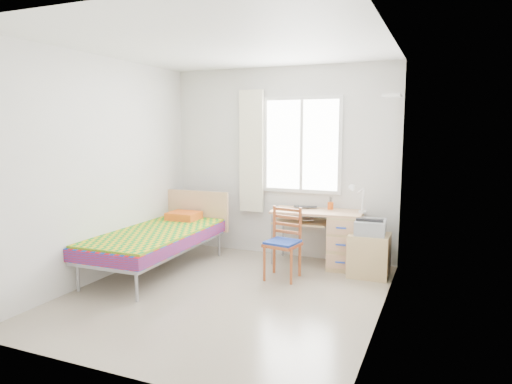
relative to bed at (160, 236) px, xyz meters
The scene contains 17 objects.
floor 1.31m from the bed, 21.87° to the right, with size 3.50×3.50×0.00m, color #BCAD93.
ceiling 2.49m from the bed, 21.87° to the right, with size 3.50×3.50×0.00m, color white.
wall_back 1.93m from the bed, 48.43° to the left, with size 3.20×3.20×0.00m, color silver.
wall_left 1.08m from the bed, 134.74° to the right, with size 3.50×3.50×0.00m, color silver.
wall_right 2.91m from the bed, ahead, with size 3.50×3.50×0.00m, color silver.
window 2.22m from the bed, 41.26° to the left, with size 1.10×0.04×1.30m.
curtain 1.75m from the bed, 59.30° to the left, with size 0.35×0.05×1.70m, color #EEE7C4.
floating_shelf 3.28m from the bed, 19.65° to the left, with size 0.20×0.32×0.03m, color white.
bed is the anchor object (origin of this frame).
desk 2.28m from the bed, 25.71° to the left, with size 1.19×0.61×0.72m.
chair 1.57m from the bed, 12.34° to the left, with size 0.42×0.42×0.85m.
cabinet 2.58m from the bed, 17.62° to the left, with size 0.49×0.43×0.52m.
printer 2.59m from the bed, 17.95° to the left, with size 0.38×0.43×0.18m.
laptop 1.91m from the bed, 33.91° to the left, with size 0.31×0.20×0.02m, color black.
pen_cup 2.23m from the bed, 31.16° to the left, with size 0.08×0.08×0.10m, color #DB5C18.
task_lamp 2.50m from the bed, 22.54° to the left, with size 0.22×0.31×0.37m.
book 1.85m from the bed, 32.84° to the left, with size 0.15×0.20×0.02m, color gray.
Camera 1 is at (2.11, -4.21, 1.77)m, focal length 32.00 mm.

